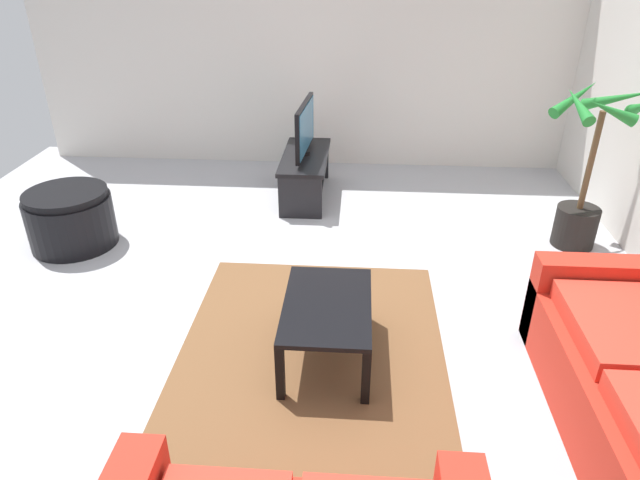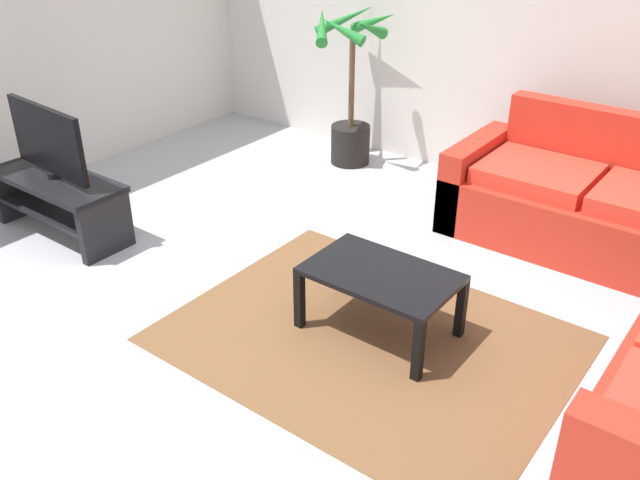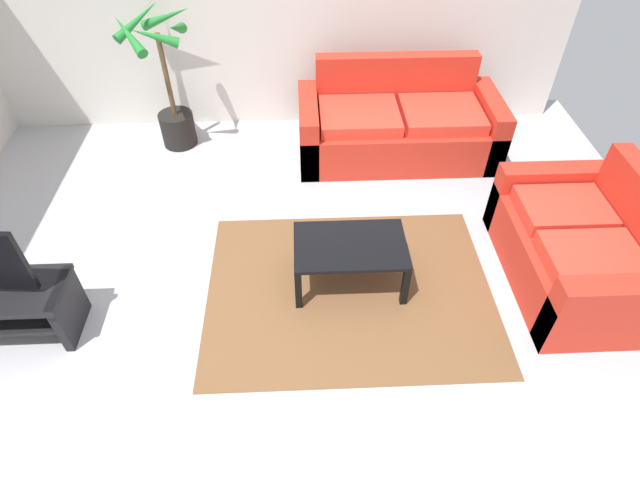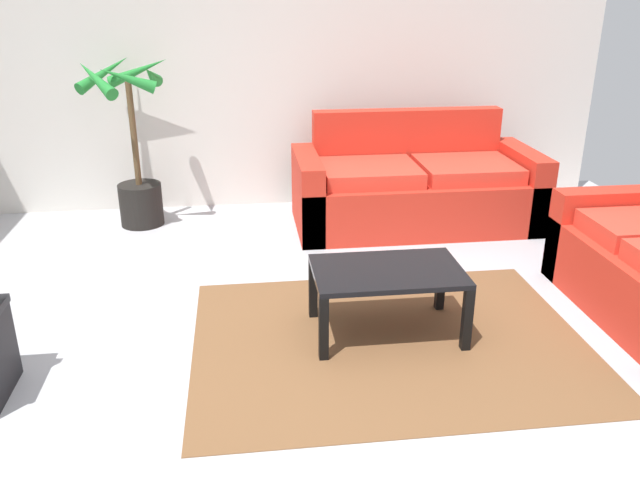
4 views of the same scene
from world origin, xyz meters
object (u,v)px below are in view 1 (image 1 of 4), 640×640
object	(u,v)px
potted_palm	(263,117)
potted_plant_small	(18,231)
coffee_table	(415,360)
couch_main	(497,220)

from	to	relation	value
potted_palm	potted_plant_small	xyz separation A→B (m)	(-0.81, -1.88, -0.34)
coffee_table	potted_plant_small	world-z (taller)	potted_plant_small
coffee_table	couch_main	bearing A→B (deg)	90.75
potted_palm	coffee_table	bearing A→B (deg)	-45.39
potted_palm	potted_plant_small	size ratio (longest dim) A/B	2.41
couch_main	potted_palm	bearing A→B (deg)	172.36
couch_main	coffee_table	bearing A→B (deg)	-89.25
potted_plant_small	potted_palm	bearing A→B (deg)	66.84
coffee_table	potted_palm	distance (m)	2.90
potted_plant_small	coffee_table	bearing A→B (deg)	-3.35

